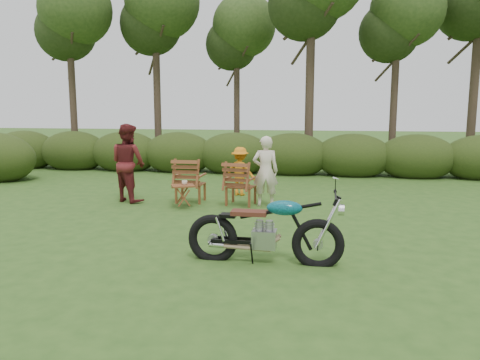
% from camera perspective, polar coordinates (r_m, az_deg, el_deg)
% --- Properties ---
extents(ground, '(80.00, 80.00, 0.00)m').
position_cam_1_polar(ground, '(7.22, 1.57, -9.17)').
color(ground, '#2A4D19').
rests_on(ground, ground).
extents(tree_line, '(22.52, 11.62, 8.14)m').
position_cam_1_polar(tree_line, '(16.61, 8.54, 14.19)').
color(tree_line, '#36271D').
rests_on(tree_line, ground).
extents(motorcycle, '(2.15, 0.83, 1.23)m').
position_cam_1_polar(motorcycle, '(6.93, 2.96, -9.95)').
color(motorcycle, '#0D93A9').
rests_on(motorcycle, ground).
extents(lawn_chair_right, '(0.79, 0.79, 1.01)m').
position_cam_1_polar(lawn_chair_right, '(10.85, 0.11, -3.03)').
color(lawn_chair_right, brown).
rests_on(lawn_chair_right, ground).
extents(lawn_chair_left, '(0.73, 0.73, 1.04)m').
position_cam_1_polar(lawn_chair_left, '(11.24, -6.02, -2.66)').
color(lawn_chair_left, brown).
rests_on(lawn_chair_left, ground).
extents(side_table, '(0.64, 0.60, 0.52)m').
position_cam_1_polar(side_table, '(10.53, -6.95, -2.01)').
color(side_table, brown).
rests_on(side_table, ground).
extents(cup, '(0.15, 0.15, 0.10)m').
position_cam_1_polar(cup, '(10.51, -6.77, -0.31)').
color(cup, beige).
rests_on(cup, side_table).
extents(adult_a, '(0.64, 0.47, 1.60)m').
position_cam_1_polar(adult_a, '(10.76, 3.08, -3.15)').
color(adult_a, '#F2DCC7').
rests_on(adult_a, ground).
extents(adult_b, '(1.13, 1.04, 1.86)m').
position_cam_1_polar(adult_b, '(11.58, -13.31, -2.52)').
color(adult_b, maroon).
rests_on(adult_b, ground).
extents(child, '(0.89, 0.64, 1.24)m').
position_cam_1_polar(child, '(12.03, 0.01, -1.86)').
color(child, orange).
rests_on(child, ground).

